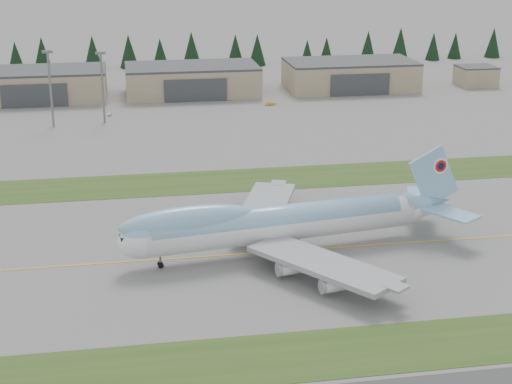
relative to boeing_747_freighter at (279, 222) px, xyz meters
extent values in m
plane|color=slate|center=(12.57, 0.16, -6.03)|extent=(7000.00, 7000.00, 0.00)
cube|color=#314D1B|center=(12.57, -37.84, -6.03)|extent=(400.00, 14.00, 0.08)
cube|color=#314D1B|center=(12.57, 45.16, -6.03)|extent=(400.00, 18.00, 0.08)
cube|color=gold|center=(12.57, 0.16, -6.03)|extent=(400.00, 0.40, 0.02)
cylinder|color=white|center=(0.68, 0.10, -0.59)|extent=(52.82, 13.64, 6.09)
cylinder|color=#8AB9E3|center=(-0.24, -0.04, 0.53)|extent=(49.04, 12.63, 5.62)
ellipsoid|color=white|center=(-25.28, -3.71, -0.59)|extent=(10.53, 7.44, 6.09)
ellipsoid|color=#8AB9E3|center=(-25.28, -3.71, 0.53)|extent=(8.82, 6.29, 5.16)
ellipsoid|color=#8AB9E3|center=(-16.94, -2.48, 2.31)|extent=(26.35, 8.87, 5.62)
cube|color=#0C1433|center=(-28.53, -4.18, 0.63)|extent=(2.34, 2.70, 1.21)
cone|color=white|center=(31.29, 4.58, -0.59)|extent=(11.99, 7.54, 5.97)
cone|color=#8AB9E3|center=(31.29, 4.58, 0.53)|extent=(10.99, 6.87, 5.44)
cube|color=#8AB9E3|center=(32.21, 4.72, 5.78)|extent=(11.31, 2.20, 12.94)
cylinder|color=white|center=(33.27, 5.25, 8.03)|extent=(3.37, 0.67, 3.37)
cylinder|color=red|center=(33.26, 5.35, 8.03)|extent=(2.44, 0.54, 2.44)
cylinder|color=#0C1433|center=(33.24, 5.44, 8.03)|extent=(1.42, 0.39, 1.41)
cube|color=#8AB9E3|center=(32.32, 10.42, -0.03)|extent=(8.34, 11.49, 0.43)
cube|color=#8AB9E3|center=(33.96, -0.71, -0.03)|extent=(10.36, 11.70, 0.43)
cube|color=#929499|center=(0.30, 15.67, -2.28)|extent=(17.85, 29.47, 0.94)
cube|color=#929499|center=(4.78, -14.93, -2.28)|extent=(23.83, 27.93, 0.94)
cylinder|color=white|center=(-3.43, 11.34, -4.06)|extent=(5.16, 3.03, 2.34)
cylinder|color=white|center=(-0.15, 20.63, -4.06)|extent=(5.16, 3.03, 2.34)
cylinder|color=white|center=(-0.03, -11.85, -4.06)|extent=(5.16, 3.03, 2.34)
cylinder|color=white|center=(5.78, -19.80, -4.06)|extent=(5.16, 3.03, 2.34)
cylinder|color=slate|center=(-22.50, -3.30, -4.90)|extent=(0.47, 0.47, 2.25)
cylinder|color=slate|center=(-1.12, 2.68, -4.81)|extent=(0.60, 0.60, 2.44)
cylinder|color=slate|center=(-0.30, -2.89, -4.81)|extent=(0.60, 0.60, 2.44)
cylinder|color=slate|center=(3.52, 3.36, -4.81)|extent=(0.60, 0.60, 2.44)
cylinder|color=slate|center=(4.34, -2.21, -4.81)|extent=(0.60, 0.60, 2.44)
cylinder|color=black|center=(-22.45, -3.67, -5.51)|extent=(1.07, 0.47, 1.03)
cylinder|color=black|center=(-22.56, -2.93, -5.51)|extent=(1.07, 0.47, 1.03)
cylinder|color=black|center=(-1.12, 2.68, -5.46)|extent=(1.18, 0.63, 1.12)
cylinder|color=black|center=(-0.30, -2.89, -5.46)|extent=(1.18, 0.63, 1.12)
cylinder|color=black|center=(3.52, 3.36, -5.46)|extent=(1.18, 0.63, 1.12)
cylinder|color=black|center=(4.34, -2.21, -5.46)|extent=(1.18, 0.63, 1.12)
cube|color=gray|center=(-57.43, 150.16, -1.03)|extent=(48.00, 26.00, 10.00)
cube|color=#383A3D|center=(-57.43, 150.16, 4.37)|extent=(48.00, 26.00, 0.80)
cube|color=#383A3D|center=(-57.43, 136.86, -2.03)|extent=(22.08, 0.60, 8.00)
cube|color=gray|center=(-2.43, 150.16, -1.03)|extent=(48.00, 26.00, 10.00)
cube|color=#383A3D|center=(-2.43, 150.16, 4.37)|extent=(48.00, 26.00, 0.80)
cube|color=#383A3D|center=(-2.43, 136.86, -2.03)|extent=(22.08, 0.60, 8.00)
cube|color=gray|center=(57.57, 150.16, -1.03)|extent=(48.00, 26.00, 10.00)
cube|color=#383A3D|center=(57.57, 150.16, 4.37)|extent=(48.00, 26.00, 0.80)
cube|color=#383A3D|center=(57.57, 136.86, -2.03)|extent=(22.08, 0.60, 8.00)
cube|color=gray|center=(107.57, 148.16, -2.53)|extent=(14.00, 12.00, 7.00)
cube|color=#383A3D|center=(107.57, 148.16, 1.27)|extent=(14.00, 12.00, 0.60)
cylinder|color=slate|center=(-49.30, 108.01, 5.32)|extent=(0.70, 0.70, 22.70)
cube|color=slate|center=(-49.30, 108.01, 17.07)|extent=(3.20, 3.20, 0.80)
cylinder|color=slate|center=(-33.78, 110.89, 4.72)|extent=(0.70, 0.70, 21.49)
cube|color=slate|center=(-33.78, 110.89, 15.86)|extent=(3.20, 3.20, 0.80)
imported|color=white|center=(-32.40, 120.64, -6.03)|extent=(1.49, 3.21, 1.07)
imported|color=gold|center=(22.59, 127.12, -6.03)|extent=(4.00, 1.96, 1.26)
imported|color=silver|center=(57.66, 140.16, -6.03)|extent=(2.90, 4.63, 1.25)
cone|color=black|center=(-72.13, 213.28, 0.20)|extent=(6.97, 6.97, 12.45)
cone|color=black|center=(-61.17, 214.78, 0.89)|extent=(7.75, 7.75, 13.84)
cone|color=black|center=(-39.73, 213.40, 1.05)|extent=(7.93, 7.93, 14.16)
cone|color=black|center=(-24.25, 211.47, 1.24)|extent=(8.14, 8.14, 14.54)
cone|color=black|center=(-10.78, 209.47, 0.43)|extent=(7.23, 7.23, 12.91)
cone|color=black|center=(3.10, 211.64, 1.55)|extent=(8.49, 8.49, 15.15)
cone|color=black|center=(22.58, 211.44, 0.75)|extent=(7.59, 7.59, 13.55)
cone|color=black|center=(31.92, 208.30, 0.92)|extent=(7.78, 7.78, 13.89)
cone|color=black|center=(54.58, 208.25, -0.55)|extent=(6.14, 6.14, 10.96)
cone|color=black|center=(65.11, 214.47, -0.50)|extent=(6.19, 6.19, 11.06)
cone|color=black|center=(84.62, 214.02, 0.73)|extent=(7.56, 7.56, 13.51)
cone|color=black|center=(99.52, 212.33, 1.44)|extent=(8.36, 8.36, 14.93)
cone|color=black|center=(114.43, 209.43, 0.30)|extent=(7.09, 7.09, 12.66)
cone|color=black|center=(126.23, 211.97, 0.01)|extent=(6.76, 6.76, 12.07)
cone|color=black|center=(145.22, 212.15, 0.87)|extent=(7.72, 7.72, 13.79)
camera|label=1|loc=(-27.40, -134.77, 52.83)|focal=55.00mm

